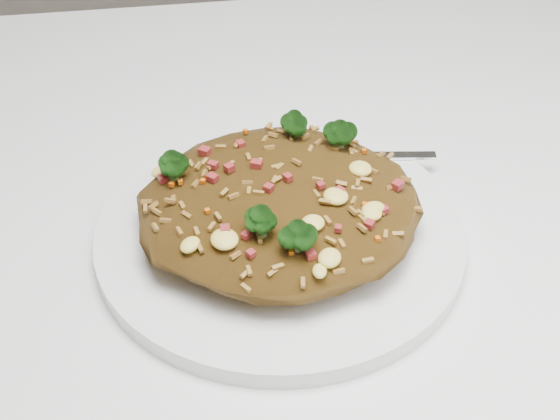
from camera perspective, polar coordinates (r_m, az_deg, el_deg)
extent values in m
cube|color=white|center=(0.58, 5.50, -3.62)|extent=(1.20, 0.80, 0.04)
cylinder|color=white|center=(0.55, 0.00, -1.74)|extent=(0.26, 0.26, 0.01)
ellipsoid|color=brown|center=(0.54, 0.00, 0.37)|extent=(0.20, 0.18, 0.04)
ellipsoid|color=#0D3807|center=(0.54, -7.88, 3.34)|extent=(0.02, 0.02, 0.02)
ellipsoid|color=#0D3807|center=(0.57, 1.05, 6.42)|extent=(0.02, 0.02, 0.02)
ellipsoid|color=#0D3807|center=(0.47, 1.29, -1.79)|extent=(0.02, 0.02, 0.02)
ellipsoid|color=#0D3807|center=(0.56, 4.40, 5.66)|extent=(0.02, 0.02, 0.02)
ellipsoid|color=#0D3807|center=(0.48, -1.39, -0.74)|extent=(0.02, 0.02, 0.02)
cube|color=silver|center=(0.62, 8.23, 3.94)|extent=(0.10, 0.02, 0.00)
cube|color=silver|center=(0.61, -0.84, 3.92)|extent=(0.03, 0.03, 0.00)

